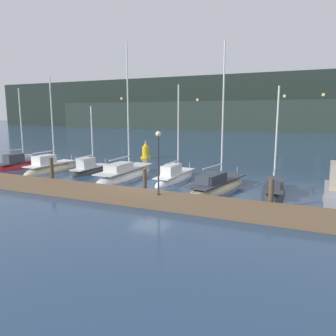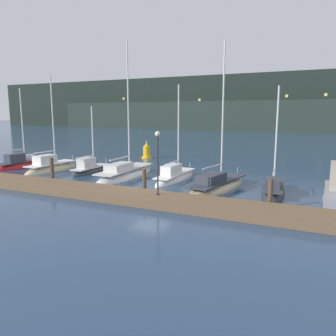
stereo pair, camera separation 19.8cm
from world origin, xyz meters
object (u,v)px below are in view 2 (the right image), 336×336
sailboat_berth_2 (51,169)px  rowboat_adrift (26,157)px  dock_lamppost (158,152)px  sailboat_berth_1 (21,166)px  sailboat_berth_3 (91,171)px  sailboat_berth_7 (273,193)px  channel_buoy (147,152)px  sailboat_berth_6 (217,188)px  sailboat_berth_4 (125,175)px  sailboat_berth_5 (175,178)px

sailboat_berth_2 → rowboat_adrift: (-10.39, 6.35, -0.16)m
sailboat_berth_2 → dock_lamppost: (14.02, -5.44, 2.89)m
sailboat_berth_1 → rowboat_adrift: (-6.13, 6.12, -0.14)m
dock_lamppost → sailboat_berth_3: bearing=147.8°
sailboat_berth_7 → channel_buoy: sailboat_berth_7 is taller
channel_buoy → sailboat_berth_6: bearing=-44.7°
sailboat_berth_2 → sailboat_berth_7: bearing=-1.4°
sailboat_berth_2 → dock_lamppost: 15.31m
channel_buoy → sailboat_berth_3: bearing=-90.2°
sailboat_berth_6 → rowboat_adrift: 27.65m
sailboat_berth_4 → sailboat_berth_5: size_ratio=1.43×
channel_buoy → rowboat_adrift: size_ratio=0.72×
sailboat_berth_1 → sailboat_berth_4: sailboat_berth_4 is taller
sailboat_berth_4 → rowboat_adrift: bearing=162.0°
channel_buoy → rowboat_adrift: channel_buoy is taller
sailboat_berth_5 → channel_buoy: size_ratio=3.99×
sailboat_berth_6 → dock_lamppost: sailboat_berth_6 is taller
sailboat_berth_4 → sailboat_berth_5: sailboat_berth_4 is taller
sailboat_berth_2 → sailboat_berth_6: (16.34, -0.73, -0.03)m
sailboat_berth_4 → sailboat_berth_6: 8.49m
sailboat_berth_5 → sailboat_berth_7: bearing=-11.3°
sailboat_berth_4 → sailboat_berth_6: (8.41, -1.15, -0.01)m
sailboat_berth_7 → sailboat_berth_4: bearing=175.8°
sailboat_berth_6 → sailboat_berth_1: bearing=177.3°
sailboat_berth_2 → rowboat_adrift: size_ratio=3.31×
channel_buoy → sailboat_berth_1: bearing=-125.7°
dock_lamppost → channel_buoy: bearing=120.7°
sailboat_berth_4 → channel_buoy: (-4.03, 11.17, 0.64)m
sailboat_berth_1 → rowboat_adrift: 8.66m
channel_buoy → sailboat_berth_2: bearing=-108.6°
sailboat_berth_7 → dock_lamppost: 8.44m
sailboat_berth_3 → sailboat_berth_4: sailboat_berth_4 is taller
sailboat_berth_4 → dock_lamppost: (6.09, -5.85, 2.91)m
sailboat_berth_1 → channel_buoy: 13.99m
sailboat_berth_3 → channel_buoy: bearing=89.8°
sailboat_berth_5 → sailboat_berth_6: 4.45m
sailboat_berth_1 → sailboat_berth_4: bearing=0.8°
sailboat_berth_6 → sailboat_berth_7: bearing=3.8°
sailboat_berth_5 → rowboat_adrift: bearing=167.0°
channel_buoy → rowboat_adrift: (-14.28, -5.23, -0.78)m
sailboat_berth_1 → channel_buoy: bearing=54.3°
dock_lamppost → sailboat_berth_6: bearing=63.7°
sailboat_berth_2 → sailboat_berth_7: 20.19m
sailboat_berth_4 → sailboat_berth_7: sailboat_berth_4 is taller
sailboat_berth_1 → sailboat_berth_5: bearing=3.0°
sailboat_berth_7 → dock_lamppost: sailboat_berth_7 is taller
sailboat_berth_3 → sailboat_berth_4: size_ratio=0.56×
sailboat_berth_5 → sailboat_berth_6: size_ratio=0.76×
sailboat_berth_5 → rowboat_adrift: size_ratio=2.87×
sailboat_berth_4 → sailboat_berth_5: (4.36, 0.69, 0.01)m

